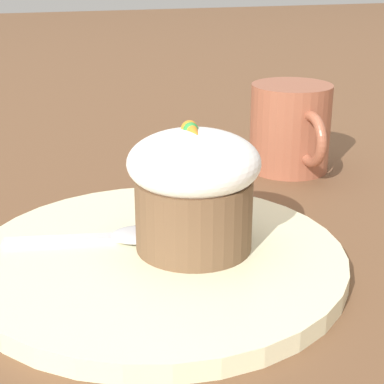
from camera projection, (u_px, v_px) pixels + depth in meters
name	position (u px, v px, depth m)	size (l,w,h in m)	color
ground_plane	(159.00, 269.00, 0.45)	(4.00, 4.00, 0.00)	brown
dessert_plate	(159.00, 260.00, 0.45)	(0.26, 0.26, 0.01)	beige
carrot_cake	(192.00, 185.00, 0.44)	(0.09, 0.09, 0.09)	brown
spoon	(116.00, 236.00, 0.46)	(0.04, 0.12, 0.01)	silver
coffee_cup	(291.00, 128.00, 0.64)	(0.11, 0.08, 0.09)	#9E563D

